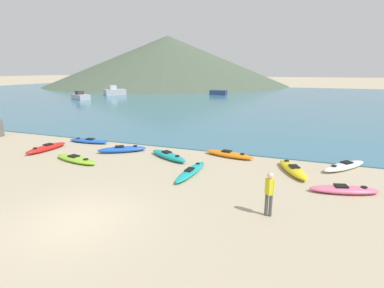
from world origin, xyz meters
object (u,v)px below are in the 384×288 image
kayak_on_sand_4 (344,166)px  moored_boat_2 (218,92)px  kayak_on_sand_2 (344,190)px  kayak_on_sand_1 (122,149)px  kayak_on_sand_8 (168,156)px  kayak_on_sand_3 (229,154)px  kayak_on_sand_6 (46,148)px  kayak_on_sand_0 (191,171)px  moored_boat_1 (81,97)px  person_near_foreground (269,191)px  kayak_on_sand_5 (76,159)px  kayak_on_sand_7 (293,169)px  kayak_on_sand_9 (88,141)px  moored_boat_3 (115,92)px

kayak_on_sand_4 → moored_boat_2: moored_boat_2 is taller
kayak_on_sand_2 → kayak_on_sand_1: bearing=170.1°
kayak_on_sand_8 → moored_boat_2: bearing=102.2°
kayak_on_sand_1 → kayak_on_sand_3: 6.42m
kayak_on_sand_8 → kayak_on_sand_6: bearing=-171.7°
kayak_on_sand_0 → moored_boat_1: bearing=137.8°
kayak_on_sand_0 → kayak_on_sand_1: 5.70m
kayak_on_sand_8 → moored_boat_2: size_ratio=0.90×
kayak_on_sand_2 → person_near_foreground: 4.11m
kayak_on_sand_6 → moored_boat_2: moored_boat_2 is taller
kayak_on_sand_6 → moored_boat_1: (-19.70, 25.96, 0.38)m
kayak_on_sand_5 → kayak_on_sand_7: size_ratio=1.06×
kayak_on_sand_9 → moored_boat_3: moored_boat_3 is taller
kayak_on_sand_5 → moored_boat_2: 44.44m
kayak_on_sand_0 → kayak_on_sand_6: (-9.83, 0.81, 0.04)m
kayak_on_sand_7 → kayak_on_sand_1: bearing=178.7°
kayak_on_sand_5 → kayak_on_sand_2: bearing=2.0°
kayak_on_sand_8 → kayak_on_sand_9: 6.79m
moored_boat_3 → kayak_on_sand_4: bearing=-42.0°
kayak_on_sand_3 → kayak_on_sand_6: (-10.84, -2.64, 0.02)m
kayak_on_sand_9 → moored_boat_2: bearing=93.4°
kayak_on_sand_0 → kayak_on_sand_4: size_ratio=1.15×
kayak_on_sand_0 → person_near_foreground: bearing=-36.8°
kayak_on_sand_4 → person_near_foreground: (-2.96, -6.42, 0.74)m
kayak_on_sand_4 → person_near_foreground: size_ratio=1.82×
kayak_on_sand_1 → kayak_on_sand_7: bearing=-1.3°
kayak_on_sand_8 → moored_boat_3: moored_boat_3 is taller
kayak_on_sand_4 → kayak_on_sand_8: kayak_on_sand_8 is taller
kayak_on_sand_9 → moored_boat_3: 39.02m
kayak_on_sand_2 → moored_boat_1: moored_boat_1 is taller
kayak_on_sand_2 → kayak_on_sand_3: (-5.59, 3.36, 0.01)m
kayak_on_sand_6 → kayak_on_sand_7: (14.37, 1.13, 0.00)m
kayak_on_sand_6 → moored_boat_2: 43.05m
moored_boat_1 → person_near_foreground: bearing=-41.6°
moored_boat_1 → moored_boat_2: (18.37, 17.07, -0.05)m
moored_boat_1 → moored_boat_2: moored_boat_1 is taller
kayak_on_sand_5 → moored_boat_2: size_ratio=0.98×
kayak_on_sand_6 → kayak_on_sand_3: bearing=13.7°
kayak_on_sand_1 → moored_boat_1: bearing=134.6°
kayak_on_sand_0 → kayak_on_sand_2: (6.60, 0.09, 0.01)m
kayak_on_sand_2 → kayak_on_sand_4: 3.37m
kayak_on_sand_5 → moored_boat_1: 35.57m
kayak_on_sand_2 → moored_boat_2: moored_boat_2 is taller
kayak_on_sand_2 → kayak_on_sand_9: bearing=168.1°
kayak_on_sand_0 → moored_boat_1: 39.86m
kayak_on_sand_6 → person_near_foreground: 14.33m
kayak_on_sand_2 → kayak_on_sand_8: 8.89m
kayak_on_sand_8 → kayak_on_sand_9: (-6.65, 1.39, -0.03)m
kayak_on_sand_2 → moored_boat_2: 47.21m
kayak_on_sand_5 → kayak_on_sand_6: kayak_on_sand_6 is taller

